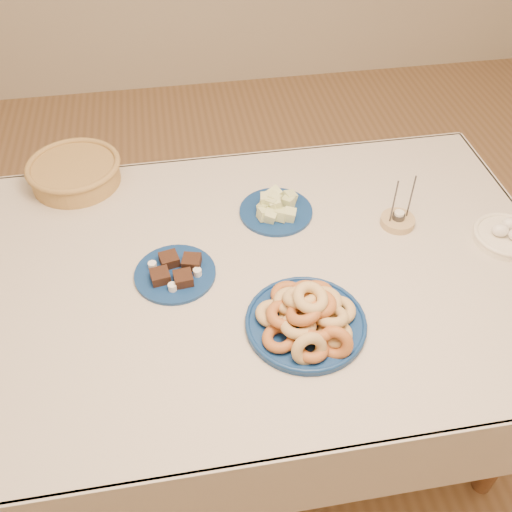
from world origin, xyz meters
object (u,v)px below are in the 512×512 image
object	(u,v)px
melon_plate	(275,208)
brownie_plate	(175,272)
donut_platter	(307,318)
wicker_basket	(75,172)
dining_table	(253,295)
candle_holder	(398,220)
egg_bowl	(507,235)

from	to	relation	value
melon_plate	brownie_plate	size ratio (longest dim) A/B	0.95
donut_platter	wicker_basket	world-z (taller)	donut_platter
wicker_basket	dining_table	bearing A→B (deg)	-44.08
donut_platter	melon_plate	distance (m)	0.44
melon_plate	wicker_basket	xyz separation A→B (m)	(-0.60, 0.26, 0.02)
melon_plate	candle_holder	bearing A→B (deg)	-16.95
dining_table	melon_plate	distance (m)	0.28
melon_plate	wicker_basket	distance (m)	0.66
dining_table	wicker_basket	bearing A→B (deg)	135.92
donut_platter	candle_holder	bearing A→B (deg)	43.30
wicker_basket	brownie_plate	bearing A→B (deg)	-58.63
brownie_plate	wicker_basket	size ratio (longest dim) A/B	0.69
dining_table	melon_plate	size ratio (longest dim) A/B	7.10
donut_platter	wicker_basket	xyz separation A→B (m)	(-0.60, 0.70, 0.01)
melon_plate	egg_bowl	bearing A→B (deg)	-19.71
melon_plate	wicker_basket	bearing A→B (deg)	156.50
wicker_basket	candle_holder	size ratio (longest dim) A/B	2.17
candle_holder	egg_bowl	bearing A→B (deg)	-22.99
melon_plate	egg_bowl	distance (m)	0.67
dining_table	donut_platter	xyz separation A→B (m)	(0.10, -0.22, 0.14)
brownie_plate	wicker_basket	world-z (taller)	wicker_basket
dining_table	donut_platter	bearing A→B (deg)	-65.94
egg_bowl	wicker_basket	bearing A→B (deg)	158.42
dining_table	egg_bowl	distance (m)	0.75
wicker_basket	egg_bowl	distance (m)	1.33
donut_platter	melon_plate	xyz separation A→B (m)	(0.01, 0.44, -0.01)
egg_bowl	dining_table	bearing A→B (deg)	179.44
dining_table	wicker_basket	distance (m)	0.71
melon_plate	egg_bowl	size ratio (longest dim) A/B	0.99
dining_table	brownie_plate	xyz separation A→B (m)	(-0.21, 0.01, 0.12)
donut_platter	wicker_basket	size ratio (longest dim) A/B	0.86
dining_table	brownie_plate	size ratio (longest dim) A/B	6.74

